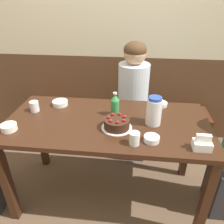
% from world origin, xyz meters
% --- Properties ---
extents(ground_plane, '(12.00, 12.00, 0.00)m').
position_xyz_m(ground_plane, '(0.00, 0.00, 0.00)').
color(ground_plane, brown).
extents(back_wall, '(4.80, 0.04, 2.50)m').
position_xyz_m(back_wall, '(0.00, 1.05, 1.25)').
color(back_wall, brown).
rests_on(back_wall, ground_plane).
extents(bench_seat, '(2.08, 0.38, 0.44)m').
position_xyz_m(bench_seat, '(0.00, 0.83, 0.22)').
color(bench_seat, '#472314').
rests_on(bench_seat, ground_plane).
extents(dining_table, '(1.53, 0.75, 0.78)m').
position_xyz_m(dining_table, '(0.00, 0.00, 0.68)').
color(dining_table, '#381E11').
rests_on(dining_table, ground_plane).
extents(birthday_cake, '(0.22, 0.22, 0.09)m').
position_xyz_m(birthday_cake, '(0.08, -0.09, 0.82)').
color(birthday_cake, white).
rests_on(birthday_cake, dining_table).
extents(water_pitcher, '(0.11, 0.11, 0.21)m').
position_xyz_m(water_pitcher, '(0.34, 0.00, 0.88)').
color(water_pitcher, white).
rests_on(water_pitcher, dining_table).
extents(soju_bottle, '(0.07, 0.07, 0.19)m').
position_xyz_m(soju_bottle, '(0.05, 0.10, 0.87)').
color(soju_bottle, '#388E4C').
rests_on(soju_bottle, dining_table).
extents(napkin_holder, '(0.11, 0.08, 0.11)m').
position_xyz_m(napkin_holder, '(0.63, -0.27, 0.82)').
color(napkin_holder, white).
rests_on(napkin_holder, dining_table).
extents(bowl_soup_white, '(0.13, 0.13, 0.04)m').
position_xyz_m(bowl_soup_white, '(-0.43, 0.21, 0.80)').
color(bowl_soup_white, white).
rests_on(bowl_soup_white, dining_table).
extents(bowl_rice_small, '(0.11, 0.11, 0.03)m').
position_xyz_m(bowl_rice_small, '(0.42, 0.30, 0.79)').
color(bowl_rice_small, white).
rests_on(bowl_rice_small, dining_table).
extents(bowl_side_dish, '(0.10, 0.10, 0.04)m').
position_xyz_m(bowl_side_dish, '(0.32, -0.22, 0.80)').
color(bowl_side_dish, white).
rests_on(bowl_side_dish, dining_table).
extents(bowl_sauce_shallow, '(0.11, 0.11, 0.04)m').
position_xyz_m(bowl_sauce_shallow, '(-0.67, -0.20, 0.80)').
color(bowl_sauce_shallow, white).
rests_on(bowl_sauce_shallow, dining_table).
extents(glass_water_tall, '(0.07, 0.07, 0.08)m').
position_xyz_m(glass_water_tall, '(-0.60, 0.09, 0.82)').
color(glass_water_tall, silver).
rests_on(glass_water_tall, dining_table).
extents(glass_tumbler_short, '(0.07, 0.07, 0.09)m').
position_xyz_m(glass_tumbler_short, '(0.21, -0.27, 0.82)').
color(glass_tumbler_short, silver).
rests_on(glass_tumbler_short, dining_table).
extents(person_pale_blue_shirt, '(0.30, 0.34, 1.24)m').
position_xyz_m(person_pale_blue_shirt, '(0.18, 0.63, 0.59)').
color(person_pale_blue_shirt, '#33333D').
rests_on(person_pale_blue_shirt, ground_plane).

